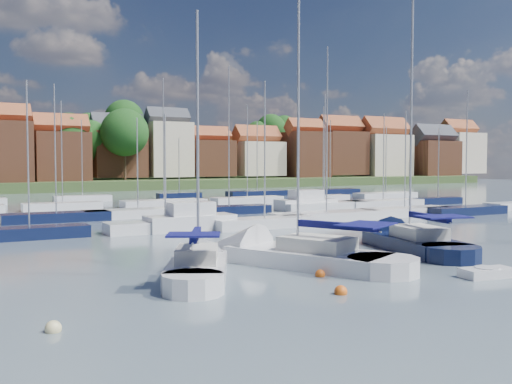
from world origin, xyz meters
TOP-DOWN VIEW (x-y plane):
  - ground at (0.00, 40.00)m, footprint 260.00×260.00m
  - sailboat_left at (-11.56, 3.20)m, footprint 6.62×9.87m
  - sailboat_centre at (-6.51, 4.33)m, footprint 8.89×13.35m
  - sailboat_navy at (3.07, 5.29)m, footprint 5.86×12.44m
  - tender at (0.04, -3.74)m, footprint 2.68×1.56m
  - buoy_a at (-19.16, -3.11)m, footprint 0.53×0.53m
  - buoy_b at (-8.05, -3.27)m, footprint 0.54×0.54m
  - buoy_c at (-6.74, 0.09)m, footprint 0.47×0.47m
  - buoy_e at (2.15, 6.62)m, footprint 0.54×0.54m
  - marina_field at (1.91, 35.15)m, footprint 79.62×41.41m
  - far_shore_town at (2.23, 132.67)m, footprint 212.46×90.00m

SIDE VIEW (x-z plane):
  - ground at x=0.00m, z-range 0.00..0.00m
  - buoy_a at x=-19.16m, z-range -0.26..0.26m
  - buoy_b at x=-8.05m, z-range -0.27..0.27m
  - buoy_c at x=-6.74m, z-range -0.24..0.24m
  - buoy_e at x=2.15m, z-range -0.27..0.27m
  - tender at x=0.04m, z-range -0.06..0.48m
  - sailboat_centre at x=-6.51m, z-range -8.55..9.24m
  - sailboat_navy at x=3.07m, z-range -7.97..8.67m
  - sailboat_left at x=-11.56m, z-range -6.30..7.03m
  - marina_field at x=1.91m, z-range -7.53..8.40m
  - far_shore_town at x=2.23m, z-range -6.53..15.74m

